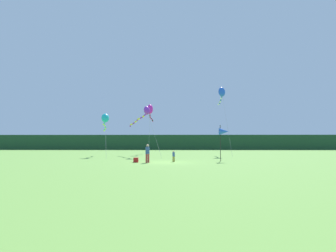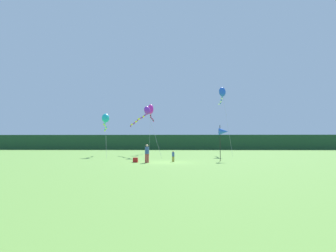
% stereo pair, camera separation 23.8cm
% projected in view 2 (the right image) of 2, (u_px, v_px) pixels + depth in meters
% --- Properties ---
extents(ground_plane, '(120.00, 120.00, 0.00)m').
position_uv_depth(ground_plane, '(166.00, 162.00, 24.24)').
color(ground_plane, '#6B9E42').
extents(distant_treeline, '(108.00, 3.54, 3.86)m').
position_uv_depth(distant_treeline, '(172.00, 142.00, 69.26)').
color(distant_treeline, '#1E4228').
rests_on(distant_treeline, ground).
extents(person_adult, '(0.36, 0.36, 1.65)m').
position_uv_depth(person_adult, '(147.00, 152.00, 23.70)').
color(person_adult, '#B23338').
rests_on(person_adult, ground).
extents(person_child, '(0.23, 0.23, 1.05)m').
position_uv_depth(person_child, '(173.00, 156.00, 24.93)').
color(person_child, olive).
rests_on(person_child, ground).
extents(cooler_box, '(0.42, 0.43, 0.43)m').
position_uv_depth(cooler_box, '(135.00, 160.00, 24.21)').
color(cooler_box, red).
rests_on(cooler_box, ground).
extents(banner_flag_pole, '(0.90, 0.70, 3.54)m').
position_uv_depth(banner_flag_pole, '(223.00, 132.00, 25.83)').
color(banner_flag_pole, black).
rests_on(banner_flag_pole, ground).
extents(kite_cyan, '(2.56, 8.33, 5.77)m').
position_uv_depth(kite_cyan, '(105.00, 119.00, 34.67)').
color(kite_cyan, '#B2B2B2').
rests_on(kite_cyan, ground).
extents(kite_magenta, '(1.00, 8.71, 8.05)m').
position_uv_depth(kite_magenta, '(151.00, 110.00, 42.25)').
color(kite_magenta, '#B2B2B2').
rests_on(kite_magenta, ground).
extents(kite_blue, '(1.07, 8.07, 10.15)m').
position_uv_depth(kite_blue, '(222.00, 93.00, 39.10)').
color(kite_blue, '#B2B2B2').
rests_on(kite_blue, ground).
extents(kite_purple, '(5.22, 8.73, 6.71)m').
position_uv_depth(kite_purple, '(145.00, 113.00, 35.01)').
color(kite_purple, '#B2B2B2').
rests_on(kite_purple, ground).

